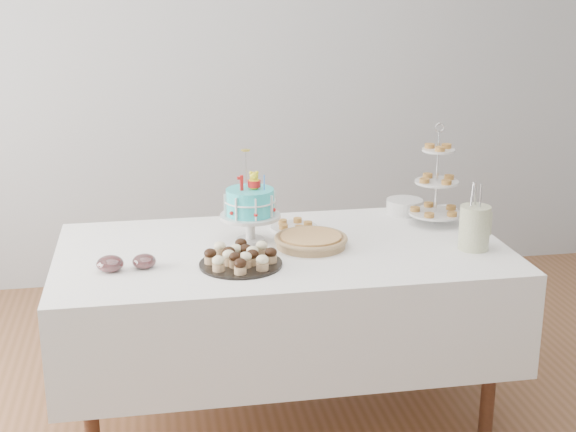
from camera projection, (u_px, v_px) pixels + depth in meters
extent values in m
cube|color=#A4A7A9|center=(235.00, 67.00, 4.87)|extent=(5.00, 0.04, 2.70)
cube|color=#A4A7A9|center=(565.00, 389.00, 1.11)|extent=(5.00, 0.04, 2.70)
cube|color=white|center=(283.00, 296.00, 3.51)|extent=(1.92, 1.02, 0.45)
cylinder|color=#532E1C|center=(90.00, 398.00, 3.08)|extent=(0.06, 0.06, 0.67)
cylinder|color=#532E1C|center=(490.00, 363.00, 3.36)|extent=(0.06, 0.06, 0.67)
cylinder|color=#532E1C|center=(98.00, 319.00, 3.78)|extent=(0.06, 0.06, 0.67)
cylinder|color=#532E1C|center=(430.00, 296.00, 4.05)|extent=(0.06, 0.06, 0.67)
cylinder|color=#30CFD2|center=(250.00, 202.00, 3.46)|extent=(0.21, 0.21, 0.11)
torus|color=white|center=(250.00, 201.00, 3.46)|extent=(0.22, 0.22, 0.01)
cube|color=red|center=(242.00, 183.00, 3.42)|extent=(0.02, 0.01, 0.07)
cylinder|color=#377DED|center=(264.00, 182.00, 3.43)|extent=(0.01, 0.01, 0.07)
cylinder|color=silver|center=(246.00, 170.00, 3.45)|extent=(0.00, 0.00, 0.16)
cylinder|color=yellow|center=(246.00, 150.00, 3.42)|extent=(0.04, 0.04, 0.01)
cylinder|color=black|center=(241.00, 264.00, 3.23)|extent=(0.34, 0.34, 0.01)
ellipsoid|color=black|center=(224.00, 254.00, 3.20)|extent=(0.05, 0.05, 0.04)
ellipsoid|color=#FFEFC5|center=(257.00, 252.00, 3.23)|extent=(0.05, 0.05, 0.04)
cylinder|color=#A8815B|center=(311.00, 242.00, 3.45)|extent=(0.30, 0.30, 0.04)
cylinder|color=#B38045|center=(311.00, 237.00, 3.44)|extent=(0.26, 0.26, 0.02)
torus|color=#A8815B|center=(311.00, 238.00, 3.44)|extent=(0.32, 0.32, 0.02)
cylinder|color=silver|center=(437.00, 178.00, 3.70)|extent=(0.01, 0.01, 0.44)
cylinder|color=silver|center=(435.00, 213.00, 3.75)|extent=(0.25, 0.25, 0.01)
cylinder|color=silver|center=(437.00, 182.00, 3.71)|extent=(0.20, 0.20, 0.01)
cylinder|color=silver|center=(438.00, 150.00, 3.66)|extent=(0.15, 0.15, 0.01)
torus|color=silver|center=(440.00, 128.00, 3.63)|extent=(0.05, 0.01, 0.05)
cylinder|color=silver|center=(405.00, 206.00, 3.92)|extent=(0.18, 0.18, 0.07)
cylinder|color=silver|center=(294.00, 227.00, 3.69)|extent=(0.22, 0.22, 0.01)
ellipsoid|color=silver|center=(144.00, 261.00, 3.20)|extent=(0.10, 0.10, 0.06)
cylinder|color=#5C0709|center=(144.00, 262.00, 3.20)|extent=(0.07, 0.07, 0.03)
ellipsoid|color=silver|center=(110.00, 264.00, 3.16)|extent=(0.11, 0.11, 0.06)
cylinder|color=#5C0709|center=(110.00, 265.00, 3.16)|extent=(0.07, 0.07, 0.03)
cylinder|color=silver|center=(474.00, 228.00, 3.40)|extent=(0.13, 0.13, 0.19)
cylinder|color=silver|center=(490.00, 224.00, 3.39)|extent=(0.01, 0.01, 0.10)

